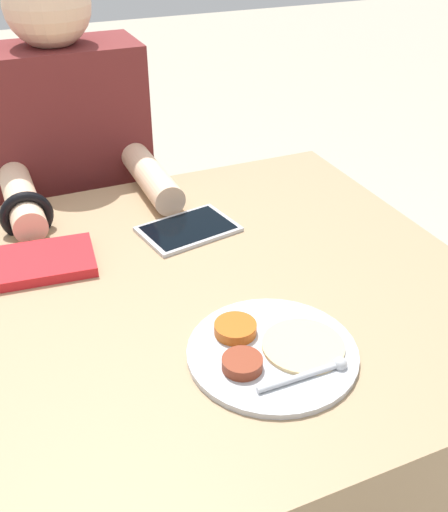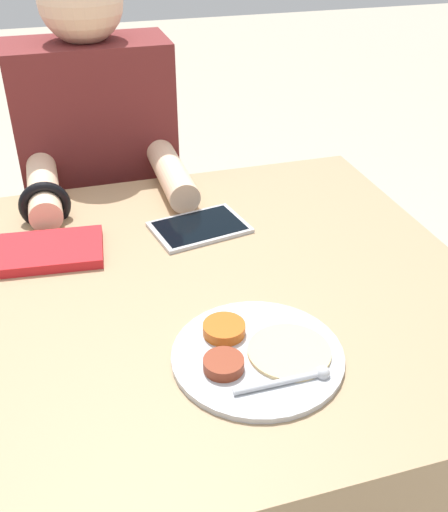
{
  "view_description": "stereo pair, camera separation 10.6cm",
  "coord_description": "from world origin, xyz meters",
  "px_view_note": "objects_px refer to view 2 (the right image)",
  "views": [
    {
      "loc": [
        -0.21,
        -0.84,
        1.34
      ],
      "look_at": [
        0.14,
        -0.01,
        0.76
      ],
      "focal_mm": 42.0,
      "sensor_mm": 36.0,
      "label": 1
    },
    {
      "loc": [
        -0.11,
        -0.87,
        1.34
      ],
      "look_at": [
        0.14,
        -0.01,
        0.76
      ],
      "focal_mm": 42.0,
      "sensor_mm": 36.0,
      "label": 2
    }
  ],
  "objects_px": {
    "thali_tray": "(256,354)",
    "red_notebook": "(50,251)",
    "person_diner": "(105,206)",
    "tablet_device": "(199,227)"
  },
  "relations": [
    {
      "from": "thali_tray",
      "to": "tablet_device",
      "type": "xyz_separation_m",
      "value": [
        0.02,
        0.41,
        -0.0
      ]
    },
    {
      "from": "tablet_device",
      "to": "thali_tray",
      "type": "bearing_deg",
      "value": -92.31
    },
    {
      "from": "thali_tray",
      "to": "red_notebook",
      "type": "distance_m",
      "value": 0.49
    },
    {
      "from": "thali_tray",
      "to": "person_diner",
      "type": "height_order",
      "value": "person_diner"
    },
    {
      "from": "thali_tray",
      "to": "red_notebook",
      "type": "xyz_separation_m",
      "value": [
        -0.29,
        0.4,
        0.0
      ]
    },
    {
      "from": "thali_tray",
      "to": "tablet_device",
      "type": "relative_size",
      "value": 1.25
    },
    {
      "from": "thali_tray",
      "to": "person_diner",
      "type": "distance_m",
      "value": 0.88
    },
    {
      "from": "person_diner",
      "to": "thali_tray",
      "type": "bearing_deg",
      "value": -80.51
    },
    {
      "from": "thali_tray",
      "to": "red_notebook",
      "type": "bearing_deg",
      "value": 126.14
    },
    {
      "from": "thali_tray",
      "to": "tablet_device",
      "type": "height_order",
      "value": "thali_tray"
    }
  ]
}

